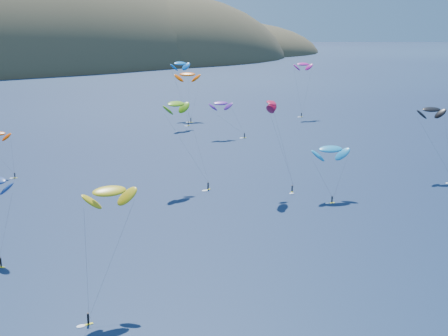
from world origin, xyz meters
TOP-DOWN VIEW (x-y plane):
  - kitesurfer_2 at (-43.61, 43.14)m, footprint 12.08×9.32m
  - kitesurfer_3 at (-2.47, 100.89)m, footprint 10.68×12.69m
  - kitesurfer_4 at (42.12, 186.00)m, footprint 10.87×8.08m
  - kitesurfer_5 at (27.14, 71.26)m, footprint 10.95×9.64m
  - kitesurfer_6 at (42.84, 153.79)m, footprint 12.43×9.86m
  - kitesurfer_7 at (66.68, 73.52)m, footprint 9.55×14.40m
  - kitesurfer_8 at (100.63, 177.77)m, footprint 9.79×5.42m
  - kitesurfer_9 at (16.95, 83.68)m, footprint 8.45×10.30m
  - kitesurfer_11 at (52.30, 199.05)m, footprint 12.24×15.97m

SIDE VIEW (x-z plane):
  - kitesurfer_5 at x=27.14m, z-range 4.80..20.08m
  - kitesurfer_6 at x=42.84m, z-range 5.29..20.87m
  - kitesurfer_2 at x=-43.61m, z-range 8.09..29.25m
  - kitesurfer_7 at x=66.68m, z-range 8.45..30.28m
  - kitesurfer_11 at x=52.30m, z-range 8.34..31.32m
  - kitesurfer_3 at x=-2.47m, z-range 10.07..35.36m
  - kitesurfer_9 at x=16.95m, z-range 10.62..36.64m
  - kitesurfer_8 at x=100.63m, z-range 10.56..36.99m
  - kitesurfer_4 at x=42.12m, z-range 11.56..40.33m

